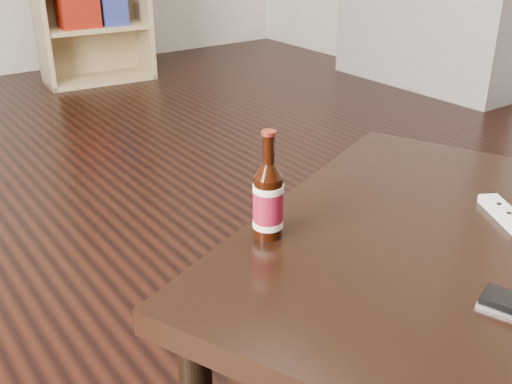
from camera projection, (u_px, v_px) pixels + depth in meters
floor at (192, 304)px, 1.68m from camera, size 5.00×6.00×0.01m
coffee_table at (411, 249)px, 1.28m from camera, size 1.21×0.97×0.40m
beer_bottle at (268, 201)px, 1.19m from camera, size 0.08×0.08×0.23m
remote at (504, 213)px, 1.30m from camera, size 0.12×0.16×0.02m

